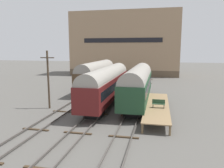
{
  "coord_description": "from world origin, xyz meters",
  "views": [
    {
      "loc": [
        6.88,
        -26.34,
        7.43
      ],
      "look_at": [
        0.0,
        5.38,
        2.2
      ],
      "focal_mm": 35.0,
      "sensor_mm": 36.0,
      "label": 1
    }
  ],
  "objects_px": {
    "person_worker": "(82,105)",
    "train_car_maroon": "(107,83)",
    "utility_pole": "(48,79)",
    "bench": "(159,103)",
    "train_car_green": "(138,83)",
    "train_car_brown": "(97,74)"
  },
  "relations": [
    {
      "from": "bench",
      "to": "train_car_green",
      "type": "bearing_deg",
      "value": 119.75
    },
    {
      "from": "train_car_maroon",
      "to": "person_worker",
      "type": "relative_size",
      "value": 11.12
    },
    {
      "from": "person_worker",
      "to": "utility_pole",
      "type": "relative_size",
      "value": 0.23
    },
    {
      "from": "train_car_green",
      "to": "bench",
      "type": "bearing_deg",
      "value": -60.25
    },
    {
      "from": "train_car_green",
      "to": "bench",
      "type": "relative_size",
      "value": 11.76
    },
    {
      "from": "train_car_maroon",
      "to": "train_car_green",
      "type": "bearing_deg",
      "value": 7.97
    },
    {
      "from": "train_car_brown",
      "to": "train_car_green",
      "type": "bearing_deg",
      "value": -46.66
    },
    {
      "from": "train_car_brown",
      "to": "train_car_green",
      "type": "relative_size",
      "value": 0.97
    },
    {
      "from": "utility_pole",
      "to": "bench",
      "type": "bearing_deg",
      "value": -1.96
    },
    {
      "from": "bench",
      "to": "train_car_brown",
      "type": "bearing_deg",
      "value": 128.99
    },
    {
      "from": "train_car_maroon",
      "to": "utility_pole",
      "type": "distance_m",
      "value": 7.66
    },
    {
      "from": "bench",
      "to": "person_worker",
      "type": "distance_m",
      "value": 8.75
    },
    {
      "from": "train_car_green",
      "to": "utility_pole",
      "type": "bearing_deg",
      "value": -157.3
    },
    {
      "from": "train_car_green",
      "to": "utility_pole",
      "type": "height_order",
      "value": "utility_pole"
    },
    {
      "from": "train_car_green",
      "to": "person_worker",
      "type": "relative_size",
      "value": 10.11
    },
    {
      "from": "train_car_maroon",
      "to": "utility_pole",
      "type": "xyz_separation_m",
      "value": [
        -6.55,
        -3.89,
        0.88
      ]
    },
    {
      "from": "train_car_brown",
      "to": "bench",
      "type": "distance_m",
      "value": 17.66
    },
    {
      "from": "person_worker",
      "to": "utility_pole",
      "type": "bearing_deg",
      "value": 165.27
    },
    {
      "from": "train_car_green",
      "to": "utility_pole",
      "type": "relative_size",
      "value": 2.28
    },
    {
      "from": "person_worker",
      "to": "train_car_maroon",
      "type": "bearing_deg",
      "value": 71.21
    },
    {
      "from": "train_car_maroon",
      "to": "train_car_brown",
      "type": "relative_size",
      "value": 1.13
    },
    {
      "from": "train_car_brown",
      "to": "utility_pole",
      "type": "xyz_separation_m",
      "value": [
        -2.42,
        -13.22,
        0.83
      ]
    }
  ]
}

